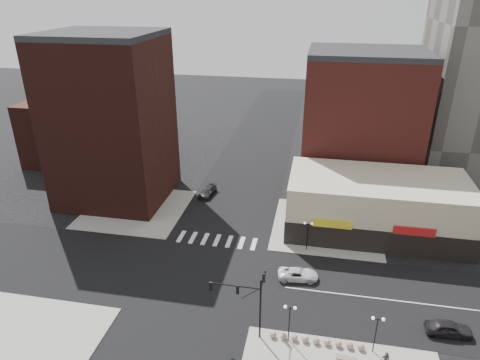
# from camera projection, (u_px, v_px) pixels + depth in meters

# --- Properties ---
(ground) EXTENTS (240.00, 240.00, 0.00)m
(ground) POSITION_uv_depth(u_px,v_px,m) (202.00, 277.00, 50.93)
(ground) COLOR black
(ground) RESTS_ON ground
(road_ew) EXTENTS (200.00, 14.00, 0.02)m
(road_ew) POSITION_uv_depth(u_px,v_px,m) (202.00, 277.00, 50.93)
(road_ew) COLOR black
(road_ew) RESTS_ON ground
(road_ns) EXTENTS (14.00, 200.00, 0.02)m
(road_ns) POSITION_uv_depth(u_px,v_px,m) (202.00, 277.00, 50.93)
(road_ns) COLOR black
(road_ns) RESTS_ON ground
(sidewalk_nw) EXTENTS (15.00, 15.00, 0.12)m
(sidewalk_nw) POSITION_uv_depth(u_px,v_px,m) (136.00, 209.00, 66.32)
(sidewalk_nw) COLOR gray
(sidewalk_nw) RESTS_ON ground
(sidewalk_ne) EXTENTS (15.00, 15.00, 0.12)m
(sidewalk_ne) POSITION_uv_depth(u_px,v_px,m) (326.00, 227.00, 61.38)
(sidewalk_ne) COLOR gray
(sidewalk_ne) RESTS_ON ground
(sidewalk_sw) EXTENTS (15.00, 15.00, 0.12)m
(sidewalk_sw) POSITION_uv_depth(u_px,v_px,m) (13.00, 353.00, 40.43)
(sidewalk_sw) COLOR gray
(sidewalk_sw) RESTS_ON ground
(building_nw) EXTENTS (16.00, 15.00, 25.00)m
(building_nw) POSITION_uv_depth(u_px,v_px,m) (111.00, 122.00, 65.47)
(building_nw) COLOR #351511
(building_nw) RESTS_ON ground
(building_nw_low) EXTENTS (20.00, 18.00, 12.00)m
(building_nw_low) POSITION_uv_depth(u_px,v_px,m) (90.00, 128.00, 84.23)
(building_nw_low) COLOR #351511
(building_nw_low) RESTS_ON ground
(building_ne_midrise) EXTENTS (18.00, 15.00, 22.00)m
(building_ne_midrise) POSITION_uv_depth(u_px,v_px,m) (360.00, 125.00, 69.44)
(building_ne_midrise) COLOR maroon
(building_ne_midrise) RESTS_ON ground
(building_ne_row) EXTENTS (24.20, 12.20, 8.00)m
(building_ne_row) POSITION_uv_depth(u_px,v_px,m) (376.00, 209.00, 59.37)
(building_ne_row) COLOR #BDB396
(building_ne_row) RESTS_ON ground
(traffic_signal) EXTENTS (5.59, 3.09, 7.77)m
(traffic_signal) POSITION_uv_depth(u_px,v_px,m) (251.00, 294.00, 40.64)
(traffic_signal) COLOR black
(traffic_signal) RESTS_ON ground
(street_lamp_se_a) EXTENTS (1.22, 0.32, 4.16)m
(street_lamp_se_a) POSITION_uv_depth(u_px,v_px,m) (290.00, 314.00, 40.54)
(street_lamp_se_a) COLOR black
(street_lamp_se_a) RESTS_ON sidewalk_se
(street_lamp_se_b) EXTENTS (1.22, 0.32, 4.16)m
(street_lamp_se_b) POSITION_uv_depth(u_px,v_px,m) (377.00, 326.00, 39.18)
(street_lamp_se_b) COLOR black
(street_lamp_se_b) RESTS_ON sidewalk_se
(street_lamp_ne) EXTENTS (1.22, 0.32, 4.16)m
(street_lamp_ne) POSITION_uv_depth(u_px,v_px,m) (308.00, 229.00, 54.66)
(street_lamp_ne) COLOR black
(street_lamp_ne) RESTS_ON sidewalk_ne
(bollard_row) EXTENTS (9.05, 0.65, 0.65)m
(bollard_row) POSITION_uv_depth(u_px,v_px,m) (316.00, 341.00, 41.27)
(bollard_row) COLOR #9E7A6D
(bollard_row) RESTS_ON sidewalk_se
(white_suv) EXTENTS (4.95, 2.73, 1.31)m
(white_suv) POSITION_uv_depth(u_px,v_px,m) (298.00, 274.00, 50.40)
(white_suv) COLOR silver
(white_suv) RESTS_ON ground
(dark_sedan_east) EXTENTS (4.53, 2.04, 1.51)m
(dark_sedan_east) POSITION_uv_depth(u_px,v_px,m) (449.00, 328.00, 42.35)
(dark_sedan_east) COLOR black
(dark_sedan_east) RESTS_ON ground
(dark_sedan_north) EXTENTS (2.53, 4.92, 1.36)m
(dark_sedan_north) POSITION_uv_depth(u_px,v_px,m) (208.00, 192.00, 70.41)
(dark_sedan_north) COLOR black
(dark_sedan_north) RESTS_ON ground
(pedestrian) EXTENTS (0.73, 0.50, 1.93)m
(pedestrian) POSITION_uv_depth(u_px,v_px,m) (385.00, 360.00, 38.33)
(pedestrian) COLOR #2A272C
(pedestrian) RESTS_ON sidewalk_se
(stone_bench) EXTENTS (2.00, 0.81, 0.45)m
(stone_bench) POSITION_uv_depth(u_px,v_px,m) (347.00, 360.00, 39.30)
(stone_bench) COLOR #87715D
(stone_bench) RESTS_ON sidewalk_se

